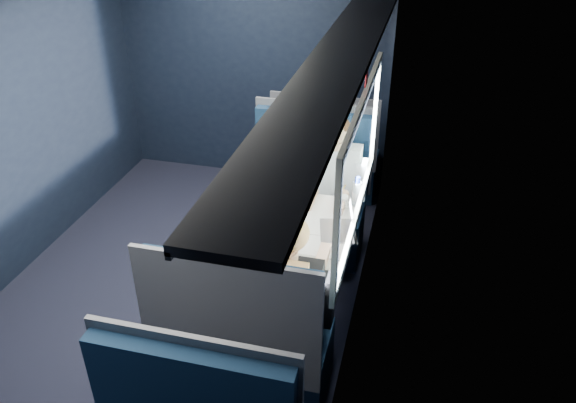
% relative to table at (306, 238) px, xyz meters
% --- Properties ---
extents(ground, '(2.80, 4.20, 0.01)m').
position_rel_table_xyz_m(ground, '(-1.03, 0.00, -0.67)').
color(ground, black).
extents(room_shell, '(3.00, 4.40, 2.40)m').
position_rel_table_xyz_m(room_shell, '(-1.01, 0.00, 0.81)').
color(room_shell, black).
rests_on(room_shell, ground).
extents(table, '(0.62, 1.00, 0.74)m').
position_rel_table_xyz_m(table, '(0.00, 0.00, 0.00)').
color(table, '#54565E').
rests_on(table, ground).
extents(seat_bay_near, '(1.04, 0.62, 1.26)m').
position_rel_table_xyz_m(seat_bay_near, '(-0.20, 0.87, -0.24)').
color(seat_bay_near, '#0C1F37').
rests_on(seat_bay_near, ground).
extents(seat_bay_far, '(1.04, 0.62, 1.26)m').
position_rel_table_xyz_m(seat_bay_far, '(-0.18, -0.87, -0.25)').
color(seat_bay_far, '#0C1F37').
rests_on(seat_bay_far, ground).
extents(seat_row_front, '(1.04, 0.51, 1.16)m').
position_rel_table_xyz_m(seat_row_front, '(-0.18, 1.80, -0.25)').
color(seat_row_front, '#0C1F37').
rests_on(seat_row_front, ground).
extents(man, '(0.53, 0.56, 1.32)m').
position_rel_table_xyz_m(man, '(0.07, 0.70, 0.06)').
color(man, black).
rests_on(man, ground).
extents(woman, '(0.53, 0.56, 1.32)m').
position_rel_table_xyz_m(woman, '(0.07, -0.71, 0.06)').
color(woman, black).
rests_on(woman, ground).
extents(papers, '(0.57, 0.81, 0.01)m').
position_rel_table_xyz_m(papers, '(0.04, 0.10, 0.08)').
color(papers, white).
rests_on(papers, table).
extents(laptop, '(0.30, 0.35, 0.23)m').
position_rel_table_xyz_m(laptop, '(0.27, 0.02, 0.14)').
color(laptop, silver).
rests_on(laptop, table).
extents(bottle_small, '(0.07, 0.07, 0.24)m').
position_rel_table_xyz_m(bottle_small, '(0.30, 0.41, 0.18)').
color(bottle_small, silver).
rests_on(bottle_small, table).
extents(cup, '(0.07, 0.07, 0.09)m').
position_rel_table_xyz_m(cup, '(0.21, 0.37, 0.12)').
color(cup, white).
rests_on(cup, table).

